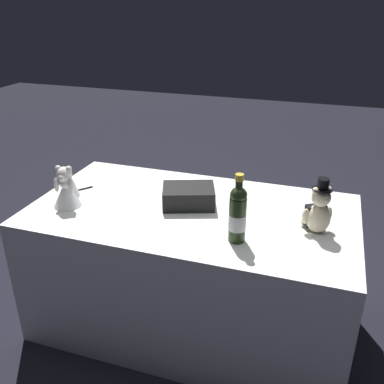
{
  "coord_description": "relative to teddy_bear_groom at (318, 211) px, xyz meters",
  "views": [
    {
      "loc": [
        -0.63,
        1.92,
        1.79
      ],
      "look_at": [
        0.0,
        0.0,
        0.85
      ],
      "focal_mm": 39.99,
      "sensor_mm": 36.0,
      "label": 1
    }
  ],
  "objects": [
    {
      "name": "reception_table",
      "position": [
        0.64,
        -0.03,
        -0.48
      ],
      "size": [
        1.71,
        0.93,
        0.75
      ],
      "primitive_type": "cube",
      "color": "white",
      "rests_on": "ground_plane"
    },
    {
      "name": "gift_case_black",
      "position": [
        0.67,
        -0.07,
        -0.06
      ],
      "size": [
        0.33,
        0.28,
        0.1
      ],
      "color": "black",
      "rests_on": "reception_table"
    },
    {
      "name": "signing_pen",
      "position": [
        1.33,
        -0.06,
        -0.1
      ],
      "size": [
        0.09,
        0.12,
        0.01
      ],
      "color": "black",
      "rests_on": "reception_table"
    },
    {
      "name": "ground_plane",
      "position": [
        0.64,
        -0.03,
        -0.86
      ],
      "size": [
        12.0,
        12.0,
        0.0
      ],
      "primitive_type": "plane",
      "color": "black"
    },
    {
      "name": "champagne_bottle",
      "position": [
        0.34,
        0.21,
        0.03
      ],
      "size": [
        0.08,
        0.08,
        0.33
      ],
      "color": "#243317",
      "rests_on": "reception_table"
    },
    {
      "name": "teddy_bear_bride",
      "position": [
        1.29,
        0.13,
        -0.01
      ],
      "size": [
        0.15,
        0.2,
        0.23
      ],
      "color": "white",
      "rests_on": "reception_table"
    },
    {
      "name": "teddy_bear_groom",
      "position": [
        0.0,
        0.0,
        0.0
      ],
      "size": [
        0.14,
        0.14,
        0.28
      ],
      "color": "beige",
      "rests_on": "reception_table"
    }
  ]
}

